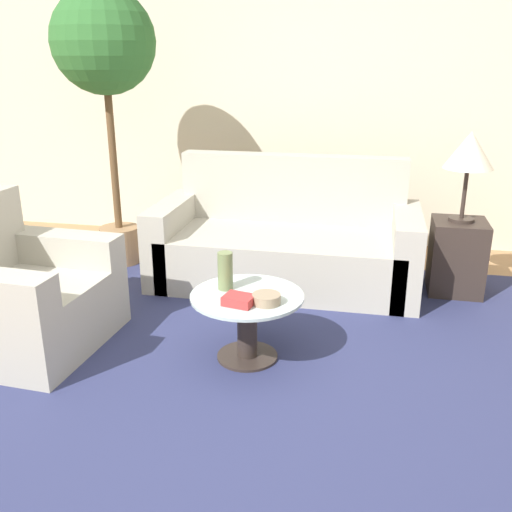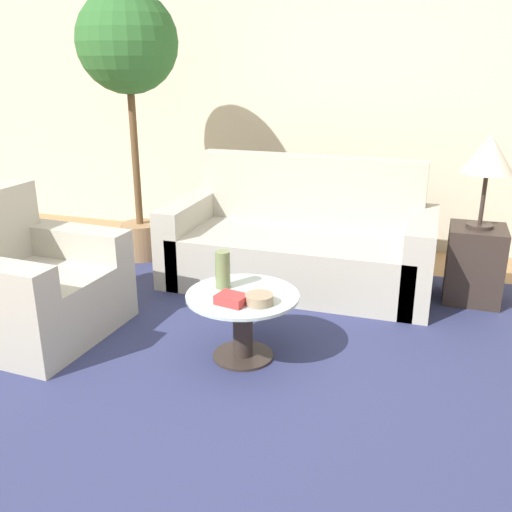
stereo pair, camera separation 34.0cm
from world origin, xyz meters
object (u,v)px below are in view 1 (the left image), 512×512
object	(u,v)px
book_stack	(239,300)
coffee_table	(247,317)
armchair	(19,299)
potted_plant	(105,57)
vase	(225,271)
table_lamp	(470,152)
sofa_main	(287,244)
bowl	(266,299)

from	to	relation	value
book_stack	coffee_table	bearing A→B (deg)	95.82
armchair	potted_plant	xyz separation A→B (m)	(-0.03, 1.49, 1.38)
armchair	book_stack	xyz separation A→B (m)	(1.38, -0.05, 0.14)
coffee_table	vase	distance (m)	0.30
table_lamp	potted_plant	world-z (taller)	potted_plant
sofa_main	coffee_table	distance (m)	1.30
potted_plant	bowl	bearing A→B (deg)	-43.91
sofa_main	vase	world-z (taller)	sofa_main
bowl	table_lamp	bearing A→B (deg)	50.09
coffee_table	table_lamp	size ratio (longest dim) A/B	1.01
coffee_table	bowl	distance (m)	0.23
table_lamp	bowl	xyz separation A→B (m)	(-1.17, -1.40, -0.62)
sofa_main	table_lamp	xyz separation A→B (m)	(1.27, 0.00, 0.76)
coffee_table	bowl	size ratio (longest dim) A/B	4.14
potted_plant	bowl	distance (m)	2.49
bowl	book_stack	xyz separation A→B (m)	(-0.14, -0.04, -0.00)
bowl	book_stack	size ratio (longest dim) A/B	0.86
sofa_main	potted_plant	bearing A→B (deg)	176.09
vase	bowl	size ratio (longest dim) A/B	1.42
armchair	vase	distance (m)	1.28
armchair	vase	bearing A→B (deg)	-79.71
armchair	bowl	bearing A→B (deg)	-86.76
table_lamp	book_stack	world-z (taller)	table_lamp
coffee_table	vase	bearing A→B (deg)	157.28
sofa_main	bowl	world-z (taller)	sofa_main
vase	bowl	xyz separation A→B (m)	(0.27, -0.16, -0.08)
coffee_table	vase	world-z (taller)	vase
bowl	coffee_table	bearing A→B (deg)	143.15
coffee_table	potted_plant	size ratio (longest dim) A/B	0.30
sofa_main	book_stack	bearing A→B (deg)	-91.59
sofa_main	coffee_table	size ratio (longest dim) A/B	3.08
vase	book_stack	world-z (taller)	vase
sofa_main	coffee_table	xyz separation A→B (m)	(-0.03, -1.30, -0.03)
bowl	potted_plant	bearing A→B (deg)	136.09
potted_plant	bowl	xyz separation A→B (m)	(1.55, -1.50, -1.24)
sofa_main	book_stack	xyz separation A→B (m)	(-0.04, -1.44, 0.14)
potted_plant	vase	xyz separation A→B (m)	(1.28, -1.34, -1.16)
coffee_table	book_stack	bearing A→B (deg)	-95.55
sofa_main	vase	bearing A→B (deg)	-97.67
vase	coffee_table	bearing A→B (deg)	-22.72
sofa_main	vase	size ratio (longest dim) A/B	8.97
sofa_main	potted_plant	world-z (taller)	potted_plant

